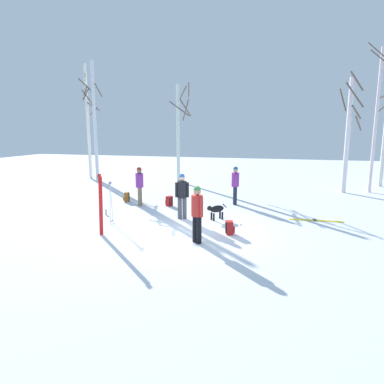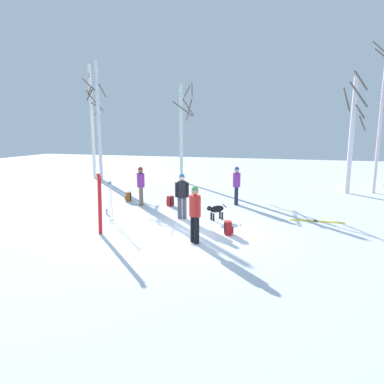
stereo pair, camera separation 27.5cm
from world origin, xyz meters
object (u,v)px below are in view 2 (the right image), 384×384
Objects in this scene: person_0 at (182,193)px; backpack_1 at (170,201)px; backpack_0 at (228,228)px; water_bottle_0 at (107,212)px; birch_tree_2 at (182,130)px; water_bottle_1 at (197,204)px; person_2 at (195,211)px; dog at (216,210)px; ski_poles_0 at (111,201)px; birch_tree_4 at (381,118)px; birch_tree_1 at (98,120)px; birch_tree_0 at (92,121)px; backpack_2 at (128,197)px; ski_pair_lying_0 at (317,221)px; person_1 at (141,184)px; person_3 at (237,183)px; birch_tree_3 at (352,133)px; ski_pair_planted_0 at (100,204)px.

person_0 reaches higher than backpack_1.
person_0 reaches higher than backpack_0.
birch_tree_2 reaches higher than water_bottle_0.
birch_tree_2 is (-2.74, 6.44, 3.19)m from water_bottle_1.
person_2 reaches higher than dog.
ski_poles_0 is (-2.30, -1.21, -0.18)m from person_0.
backpack_0 is (0.76, -1.64, -0.17)m from dog.
person_0 is 2.60m from ski_poles_0.
water_bottle_1 is at bearing -146.12° from birch_tree_4.
water_bottle_1 is at bearing 104.60° from person_2.
ski_poles_0 is at bearing -56.95° from birch_tree_1.
birch_tree_0 is at bearing 137.94° from backpack_0.
backpack_2 is at bearing 155.72° from dog.
backpack_1 is at bearing 144.36° from dog.
water_bottle_0 is (-7.96, -1.19, 0.09)m from ski_pair_lying_0.
birch_tree_1 reaches higher than birch_tree_2.
birch_tree_1 reaches higher than ski_poles_0.
person_1 is at bearing -150.16° from birch_tree_4.
dog reaches higher than water_bottle_1.
backpack_0 and backpack_2 have the same top height.
birch_tree_1 is (-9.96, 5.13, 3.00)m from person_3.
birch_tree_3 is 0.81× the size of birch_tree_4.
person_0 is 1.00× the size of person_1.
water_bottle_1 is (-1.64, -0.71, -0.88)m from person_3.
ski_pair_lying_0 is (7.32, -0.69, -0.97)m from person_1.
birch_tree_3 reaches higher than water_bottle_1.
birch_tree_4 reaches higher than person_3.
person_3 is at bearing 20.63° from backpack_1.
person_2 is at bearing -75.40° from water_bottle_1.
person_1 is 5.56m from person_2.
person_3 is 7.57m from birch_tree_2.
person_2 is (3.65, -4.19, 0.00)m from person_1.
birch_tree_0 is (-10.76, 5.67, 2.92)m from person_3.
person_2 is 3.90× the size of backpack_1.
backpack_0 is at bearing -42.62° from birch_tree_1.
water_bottle_0 reaches higher than ski_pair_lying_0.
person_0 is at bearing -58.77° from backpack_1.
ski_pair_lying_0 is at bearing -14.53° from water_bottle_1.
person_1 is at bearing -47.40° from birch_tree_1.
ski_pair_lying_0 is 11.35m from birch_tree_2.
person_1 reaches higher than backpack_0.
water_bottle_1 is 10.89m from birch_tree_1.
backpack_0 is 5.26m from water_bottle_0.
ski_pair_lying_0 is (3.61, 0.80, -0.38)m from dog.
birch_tree_4 is (6.60, 4.82, 2.92)m from person_3.
birch_tree_2 is (0.63, 6.41, 3.08)m from backpack_2.
backpack_1 is at bearing -40.04° from birch_tree_0.
backpack_2 is (-2.23, 0.36, 0.00)m from backpack_1.
ski_poles_0 is (0.15, -2.89, -0.18)m from person_1.
dog is at bearing 40.46° from ski_pair_planted_0.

